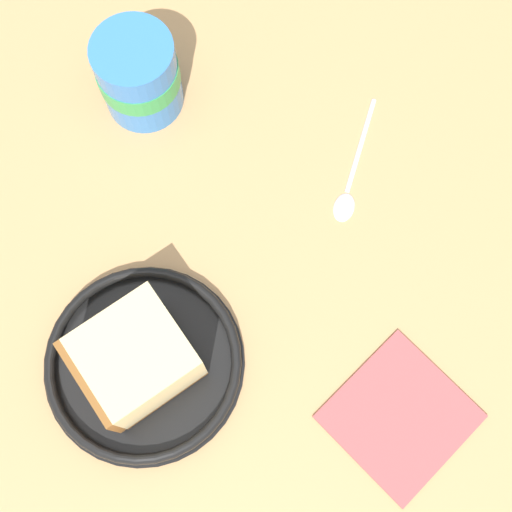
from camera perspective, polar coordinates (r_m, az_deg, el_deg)
ground_plane at (r=68.25cm, az=-2.36°, el=-1.22°), size 110.38×110.38×2.65cm
small_plate at (r=65.04cm, az=-8.94°, el=-8.39°), size 17.99×17.99×1.65cm
cake_slice at (r=61.75cm, az=-9.62°, el=-8.08°), size 10.11×9.39×6.93cm
tea_mug at (r=70.58cm, az=-9.36°, el=14.17°), size 7.83×9.92×8.98cm
teaspoon at (r=69.85cm, az=7.54°, el=5.66°), size 12.31×7.61×0.80cm
folded_napkin at (r=65.53cm, az=11.40°, el=-12.38°), size 11.19×10.84×0.60cm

